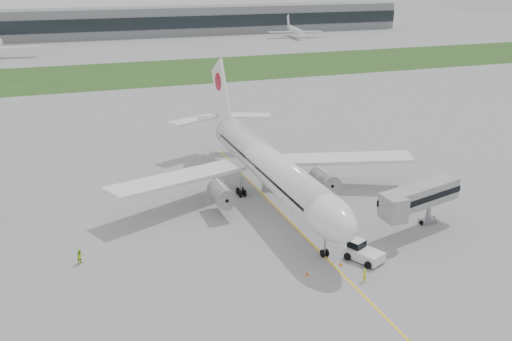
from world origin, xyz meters
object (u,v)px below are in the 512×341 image
object	(u,v)px
jet_bridge	(416,198)
airliner	(266,162)
pushback_tug	(362,252)
ground_crew_near	(364,275)

from	to	relation	value
jet_bridge	airliner	bearing A→B (deg)	113.86
jet_bridge	pushback_tug	bearing A→B (deg)	-171.45
pushback_tug	ground_crew_near	size ratio (longest dim) A/B	3.06
jet_bridge	ground_crew_near	world-z (taller)	jet_bridge
pushback_tug	airliner	bearing A→B (deg)	75.27
pushback_tug	ground_crew_near	bearing A→B (deg)	-142.02
ground_crew_near	airliner	bearing A→B (deg)	-104.70
airliner	jet_bridge	bearing A→B (deg)	-50.93
airliner	pushback_tug	distance (m)	22.89
airliner	ground_crew_near	bearing A→B (deg)	-86.81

